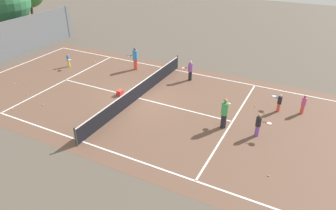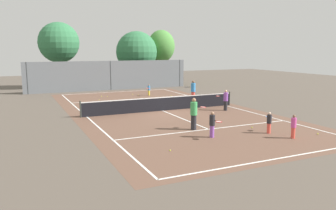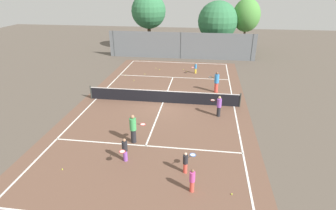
# 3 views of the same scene
# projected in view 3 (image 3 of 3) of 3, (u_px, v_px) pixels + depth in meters

# --- Properties ---
(ground_plane) EXTENTS (80.00, 80.00, 0.00)m
(ground_plane) POSITION_uv_depth(u_px,v_px,m) (163.00, 103.00, 21.80)
(ground_plane) COLOR brown
(court_surface) EXTENTS (13.00, 25.00, 0.01)m
(court_surface) POSITION_uv_depth(u_px,v_px,m) (163.00, 102.00, 21.79)
(court_surface) COLOR brown
(court_surface) RESTS_ON ground_plane
(tennis_net) EXTENTS (11.90, 0.10, 1.10)m
(tennis_net) POSITION_uv_depth(u_px,v_px,m) (163.00, 97.00, 21.59)
(tennis_net) COLOR #333833
(tennis_net) RESTS_ON ground_plane
(perimeter_fence) EXTENTS (18.00, 0.12, 3.20)m
(perimeter_fence) POSITION_uv_depth(u_px,v_px,m) (181.00, 46.00, 33.82)
(perimeter_fence) COLOR slate
(perimeter_fence) RESTS_ON ground_plane
(tree_0) EXTENTS (4.59, 4.59, 7.49)m
(tree_0) POSITION_uv_depth(u_px,v_px,m) (149.00, 11.00, 36.81)
(tree_0) COLOR brown
(tree_0) RESTS_ON ground_plane
(tree_1) EXTENTS (5.08, 5.08, 6.66)m
(tree_1) POSITION_uv_depth(u_px,v_px,m) (218.00, 21.00, 35.60)
(tree_1) COLOR brown
(tree_1) RESTS_ON ground_plane
(tree_2) EXTENTS (3.47, 3.72, 6.92)m
(tree_2) POSITION_uv_depth(u_px,v_px,m) (247.00, 15.00, 35.47)
(tree_2) COLOR brown
(tree_2) RESTS_ON ground_plane
(player_0) EXTENTS (0.96, 0.65, 1.82)m
(player_0) POSITION_uv_depth(u_px,v_px,m) (216.00, 82.00, 23.49)
(player_0) COLOR #E54C3F
(player_0) RESTS_ON ground_plane
(player_1) EXTENTS (0.26, 0.26, 1.21)m
(player_1) POSITION_uv_depth(u_px,v_px,m) (192.00, 180.00, 12.28)
(player_1) COLOR #E54C3F
(player_1) RESTS_ON ground_plane
(player_2) EXTENTS (0.95, 0.38, 1.79)m
(player_2) POSITION_uv_depth(u_px,v_px,m) (133.00, 128.00, 16.01)
(player_2) COLOR #232328
(player_2) RESTS_ON ground_plane
(player_3) EXTENTS (0.63, 0.78, 1.09)m
(player_3) POSITION_uv_depth(u_px,v_px,m) (195.00, 68.00, 28.58)
(player_3) COLOR yellow
(player_3) RESTS_ON ground_plane
(player_4) EXTENTS (0.69, 0.76, 1.16)m
(player_4) POSITION_uv_depth(u_px,v_px,m) (186.00, 162.00, 13.55)
(player_4) COLOR #E54C3F
(player_4) RESTS_ON ground_plane
(player_5) EXTENTS (0.36, 0.86, 1.33)m
(player_5) POSITION_uv_depth(u_px,v_px,m) (125.00, 150.00, 14.39)
(player_5) COLOR purple
(player_5) RESTS_ON ground_plane
(player_6) EXTENTS (0.83, 0.75, 1.52)m
(player_6) POSITION_uv_depth(u_px,v_px,m) (219.00, 106.00, 19.26)
(player_6) COLOR #232328
(player_6) RESTS_ON ground_plane
(ball_crate) EXTENTS (0.41, 0.33, 0.43)m
(ball_crate) POSITION_uv_depth(u_px,v_px,m) (163.00, 94.00, 22.96)
(ball_crate) COLOR red
(ball_crate) RESTS_ON ground_plane
(tennis_ball_0) EXTENTS (0.07, 0.07, 0.07)m
(tennis_ball_0) POSITION_uv_depth(u_px,v_px,m) (184.00, 96.00, 22.89)
(tennis_ball_0) COLOR #CCE533
(tennis_ball_0) RESTS_ON ground_plane
(tennis_ball_1) EXTENTS (0.07, 0.07, 0.07)m
(tennis_ball_1) POSITION_uv_depth(u_px,v_px,m) (156.00, 68.00, 30.45)
(tennis_ball_1) COLOR #CCE533
(tennis_ball_1) RESTS_ON ground_plane
(tennis_ball_2) EXTENTS (0.07, 0.07, 0.07)m
(tennis_ball_2) POSITION_uv_depth(u_px,v_px,m) (145.00, 74.00, 28.50)
(tennis_ball_2) COLOR #CCE533
(tennis_ball_2) RESTS_ON ground_plane
(tennis_ball_3) EXTENTS (0.07, 0.07, 0.07)m
(tennis_ball_3) POSITION_uv_depth(u_px,v_px,m) (125.00, 76.00, 27.98)
(tennis_ball_3) COLOR #CCE533
(tennis_ball_3) RESTS_ON ground_plane
(tennis_ball_4) EXTENTS (0.07, 0.07, 0.07)m
(tennis_ball_4) POSITION_uv_depth(u_px,v_px,m) (134.00, 80.00, 26.67)
(tennis_ball_4) COLOR #CCE533
(tennis_ball_4) RESTS_ON ground_plane
(tennis_ball_5) EXTENTS (0.07, 0.07, 0.07)m
(tennis_ball_5) POSITION_uv_depth(u_px,v_px,m) (187.00, 71.00, 29.36)
(tennis_ball_5) COLOR #CCE533
(tennis_ball_5) RESTS_ON ground_plane
(tennis_ball_6) EXTENTS (0.07, 0.07, 0.07)m
(tennis_ball_6) POSITION_uv_depth(u_px,v_px,m) (232.00, 194.00, 12.31)
(tennis_ball_6) COLOR #CCE533
(tennis_ball_6) RESTS_ON ground_plane
(tennis_ball_7) EXTENTS (0.07, 0.07, 0.07)m
(tennis_ball_7) POSITION_uv_depth(u_px,v_px,m) (62.00, 169.00, 13.94)
(tennis_ball_7) COLOR #CCE533
(tennis_ball_7) RESTS_ON ground_plane
(tennis_ball_8) EXTENTS (0.07, 0.07, 0.07)m
(tennis_ball_8) POSITION_uv_depth(u_px,v_px,m) (187.00, 156.00, 14.99)
(tennis_ball_8) COLOR #CCE533
(tennis_ball_8) RESTS_ON ground_plane
(tennis_ball_9) EXTENTS (0.07, 0.07, 0.07)m
(tennis_ball_9) POSITION_uv_depth(u_px,v_px,m) (213.00, 77.00, 27.45)
(tennis_ball_9) COLOR #CCE533
(tennis_ball_9) RESTS_ON ground_plane
(tennis_ball_10) EXTENTS (0.07, 0.07, 0.07)m
(tennis_ball_10) POSITION_uv_depth(u_px,v_px,m) (184.00, 70.00, 29.95)
(tennis_ball_10) COLOR #CCE533
(tennis_ball_10) RESTS_ON ground_plane
(tennis_ball_11) EXTENTS (0.07, 0.07, 0.07)m
(tennis_ball_11) POSITION_uv_depth(u_px,v_px,m) (159.00, 69.00, 29.99)
(tennis_ball_11) COLOR #CCE533
(tennis_ball_11) RESTS_ON ground_plane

